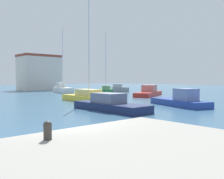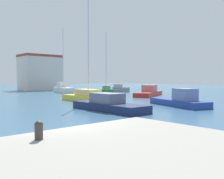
{
  "view_description": "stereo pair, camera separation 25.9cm",
  "coord_description": "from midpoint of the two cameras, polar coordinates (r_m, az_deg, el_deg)",
  "views": [
    {
      "loc": [
        -4.48,
        -7.67,
        2.53
      ],
      "look_at": [
        18.66,
        18.25,
        1.05
      ],
      "focal_mm": 40.1,
      "sensor_mm": 36.0,
      "label": 1
    },
    {
      "loc": [
        -4.29,
        -7.84,
        2.53
      ],
      "look_at": [
        18.66,
        18.25,
        1.05
      ],
      "focal_mm": 40.1,
      "sensor_mm": 36.0,
      "label": 2
    }
  ],
  "objects": [
    {
      "name": "water",
      "position": [
        33.95,
        -6.39,
        -1.86
      ],
      "size": [
        160.0,
        160.0,
        0.0
      ],
      "primitive_type": "plane",
      "color": "#38607F",
      "rests_on": "ground"
    },
    {
      "name": "mooring_bollard",
      "position": [
        6.26,
        -15.21,
        -8.78
      ],
      "size": [
        0.21,
        0.21,
        0.46
      ],
      "color": "#38332D",
      "rests_on": "pier_quay"
    },
    {
      "name": "sailboat_green_far_right",
      "position": [
        41.45,
        -1.17,
        -0.25
      ],
      "size": [
        5.22,
        5.95,
        10.15
      ],
      "color": "#28703D",
      "rests_on": "water"
    },
    {
      "name": "motorboat_red_mid_harbor",
      "position": [
        37.56,
        8.61,
        -0.64
      ],
      "size": [
        8.38,
        5.44,
        1.63
      ],
      "color": "#B22823",
      "rests_on": "water"
    },
    {
      "name": "motorboat_blue_behind_lamppost",
      "position": [
        24.06,
        15.53,
        -2.44
      ],
      "size": [
        4.04,
        6.91,
        1.67
      ],
      "color": "#233D93",
      "rests_on": "water"
    },
    {
      "name": "sailboat_yellow_near_pier",
      "position": [
        27.92,
        -5.14,
        -1.67
      ],
      "size": [
        3.26,
        8.45,
        12.79
      ],
      "color": "gold",
      "rests_on": "water"
    },
    {
      "name": "motorboat_navy_distant_east",
      "position": [
        20.01,
        -0.45,
        -3.42
      ],
      "size": [
        2.26,
        7.12,
        1.39
      ],
      "color": "#19234C",
      "rests_on": "water"
    },
    {
      "name": "motorboat_grey_center_channel",
      "position": [
        48.17,
        1.5,
        0.1
      ],
      "size": [
        4.22,
        3.79,
        1.55
      ],
      "color": "gray",
      "rests_on": "water"
    },
    {
      "name": "sailboat_white_distant_north",
      "position": [
        46.85,
        -10.93,
        0.12
      ],
      "size": [
        3.84,
        7.78,
        11.74
      ],
      "color": "white",
      "rests_on": "water"
    },
    {
      "name": "harbor_office",
      "position": [
        58.83,
        -16.0,
        3.73
      ],
      "size": [
        8.47,
        5.99,
        7.9
      ],
      "color": "beige",
      "rests_on": "ground"
    }
  ]
}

